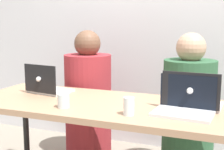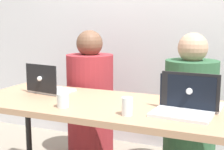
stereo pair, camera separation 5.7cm
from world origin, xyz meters
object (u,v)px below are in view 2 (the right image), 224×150
laptop_back_right (192,100)px  person_on_right (190,116)px  water_glass_left (63,101)px  water_glass_right (127,108)px  laptop_back_left (48,86)px  laptop_front_right (183,106)px  person_on_left (90,104)px

laptop_back_right → person_on_right: bearing=-77.1°
water_glass_left → water_glass_right: 0.44m
person_on_right → laptop_back_left: person_on_right is taller
laptop_front_right → person_on_left: bearing=149.4°
person_on_left → laptop_back_left: person_on_left is taller
water_glass_left → water_glass_right: (0.44, -0.00, 0.01)m
person_on_left → laptop_back_right: 1.15m
laptop_back_right → laptop_back_left: 1.09m
person_on_right → laptop_back_right: person_on_right is taller
person_on_left → water_glass_right: bearing=124.7°
person_on_left → water_glass_left: (0.23, -0.83, 0.25)m
laptop_front_right → water_glass_right: laptop_front_right is taller
person_on_left → water_glass_left: bearing=101.6°
person_on_right → laptop_front_right: (0.06, -0.68, 0.26)m
laptop_back_left → water_glass_left: (0.33, -0.32, -0.01)m
person_on_left → laptop_back_left: bearing=75.3°
person_on_left → laptop_front_right: (0.97, -0.68, 0.26)m
person_on_left → laptop_back_right: bearing=148.0°
laptop_back_right → laptop_front_right: laptop_back_right is taller
laptop_back_right → laptop_back_left: bearing=2.6°
laptop_back_left → laptop_front_right: 1.08m
laptop_front_right → water_glass_right: bearing=-148.1°
laptop_back_left → water_glass_right: size_ratio=3.11×
person_on_left → person_on_right: size_ratio=1.01×
person_on_right → water_glass_left: person_on_right is taller
person_on_left → person_on_right: (0.90, 0.00, -0.00)m
person_on_right → laptop_back_left: 1.16m
person_on_right → water_glass_left: (-0.67, -0.83, 0.25)m
laptop_back_right → water_glass_left: laptop_back_right is taller
person_on_right → laptop_front_right: 0.73m
laptop_back_right → water_glass_right: 0.45m
person_on_right → laptop_front_right: size_ratio=3.37×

